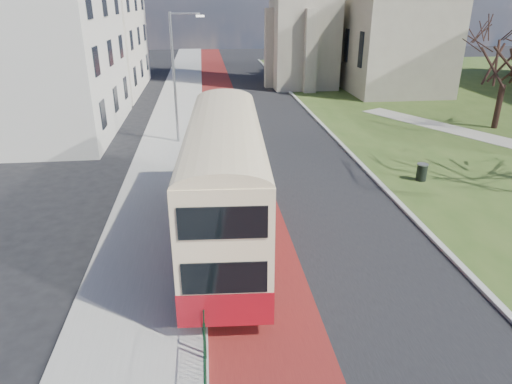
{
  "coord_description": "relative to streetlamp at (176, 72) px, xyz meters",
  "views": [
    {
      "loc": [
        -2.69,
        -11.56,
        8.78
      ],
      "look_at": [
        -0.87,
        4.37,
        2.0
      ],
      "focal_mm": 32.0,
      "sensor_mm": 36.0,
      "label": 1
    }
  ],
  "objects": [
    {
      "name": "ground",
      "position": [
        4.35,
        -18.0,
        -4.59
      ],
      "size": [
        160.0,
        160.0,
        0.0
      ],
      "primitive_type": "plane",
      "color": "black",
      "rests_on": "ground"
    },
    {
      "name": "road_carriageway",
      "position": [
        5.85,
        2.0,
        -4.59
      ],
      "size": [
        9.0,
        120.0,
        0.01
      ],
      "primitive_type": "cube",
      "color": "black",
      "rests_on": "ground"
    },
    {
      "name": "bus_lane",
      "position": [
        3.15,
        2.0,
        -4.59
      ],
      "size": [
        3.4,
        120.0,
        0.01
      ],
      "primitive_type": "cube",
      "color": "#591414",
      "rests_on": "ground"
    },
    {
      "name": "pavement_west",
      "position": [
        -0.65,
        2.0,
        -4.53
      ],
      "size": [
        4.0,
        120.0,
        0.12
      ],
      "primitive_type": "cube",
      "color": "gray",
      "rests_on": "ground"
    },
    {
      "name": "kerb_west",
      "position": [
        1.35,
        2.0,
        -4.53
      ],
      "size": [
        0.25,
        120.0,
        0.13
      ],
      "primitive_type": "cube",
      "color": "#999993",
      "rests_on": "ground"
    },
    {
      "name": "kerb_east",
      "position": [
        10.45,
        4.0,
        -4.53
      ],
      "size": [
        0.25,
        80.0,
        0.13
      ],
      "primitive_type": "cube",
      "color": "#999993",
      "rests_on": "ground"
    },
    {
      "name": "pedestrian_railing",
      "position": [
        1.4,
        -14.0,
        -4.04
      ],
      "size": [
        0.07,
        24.0,
        1.12
      ],
      "color": "#0C3820",
      "rests_on": "ground"
    },
    {
      "name": "street_block_near",
      "position": [
        -9.65,
        4.0,
        1.92
      ],
      "size": [
        10.3,
        14.3,
        13.0
      ],
      "color": "beige",
      "rests_on": "ground"
    },
    {
      "name": "street_block_far",
      "position": [
        -9.65,
        20.0,
        1.17
      ],
      "size": [
        10.3,
        16.3,
        11.5
      ],
      "color": "beige",
      "rests_on": "ground"
    },
    {
      "name": "streetlamp",
      "position": [
        0.0,
        0.0,
        0.0
      ],
      "size": [
        2.13,
        0.18,
        8.0
      ],
      "color": "gray",
      "rests_on": "pavement_west"
    },
    {
      "name": "bus",
      "position": [
        2.31,
        -13.78,
        -1.88
      ],
      "size": [
        3.27,
        11.52,
        4.76
      ],
      "rotation": [
        0.0,
        0.0,
        -0.06
      ],
      "color": "maroon",
      "rests_on": "ground"
    },
    {
      "name": "winter_tree_far",
      "position": [
        22.88,
        1.1,
        1.06
      ],
      "size": [
        7.1,
        7.1,
        8.11
      ],
      "rotation": [
        0.0,
        0.0,
        -0.36
      ],
      "color": "black",
      "rests_on": "grass_green"
    },
    {
      "name": "litter_bin",
      "position": [
        12.77,
        -8.42,
        -4.09
      ],
      "size": [
        0.72,
        0.72,
        0.91
      ],
      "rotation": [
        0.0,
        0.0,
        -0.34
      ],
      "color": "black",
      "rests_on": "grass_green"
    }
  ]
}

